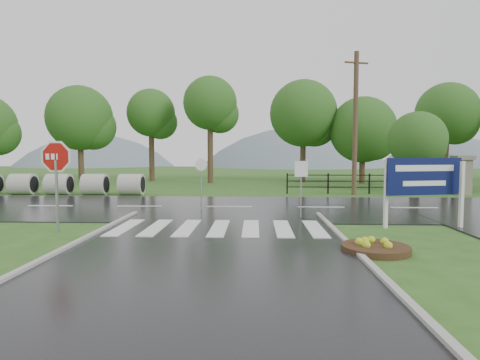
{
  "coord_description": "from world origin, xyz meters",
  "views": [
    {
      "loc": [
        1.13,
        -7.42,
        2.44
      ],
      "look_at": [
        0.62,
        6.0,
        1.5
      ],
      "focal_mm": 30.0,
      "sensor_mm": 36.0,
      "label": 1
    }
  ],
  "objects": [
    {
      "name": "ground",
      "position": [
        0.0,
        0.0,
        0.0
      ],
      "size": [
        120.0,
        120.0,
        0.0
      ],
      "primitive_type": "plane",
      "color": "#2D591D",
      "rests_on": "ground"
    },
    {
      "name": "main_road",
      "position": [
        0.0,
        10.0,
        0.0
      ],
      "size": [
        90.0,
        8.0,
        0.04
      ],
      "primitive_type": "cube",
      "color": "black",
      "rests_on": "ground"
    },
    {
      "name": "crosswalk",
      "position": [
        0.0,
        5.0,
        0.06
      ],
      "size": [
        6.5,
        2.8,
        0.02
      ],
      "color": "silver",
      "rests_on": "ground"
    },
    {
      "name": "pillar_west",
      "position": [
        13.0,
        16.0,
        1.18
      ],
      "size": [
        1.0,
        1.0,
        2.24
      ],
      "color": "gray",
      "rests_on": "ground"
    },
    {
      "name": "fence_west",
      "position": [
        7.75,
        16.0,
        0.72
      ],
      "size": [
        9.58,
        0.08,
        1.2
      ],
      "color": "black",
      "rests_on": "ground"
    },
    {
      "name": "hills",
      "position": [
        3.49,
        65.0,
        -15.54
      ],
      "size": [
        102.0,
        48.0,
        48.0
      ],
      "color": "slate",
      "rests_on": "ground"
    },
    {
      "name": "treeline",
      "position": [
        1.0,
        24.0,
        0.0
      ],
      "size": [
        83.2,
        5.2,
        10.0
      ],
      "color": "#24541A",
      "rests_on": "ground"
    },
    {
      "name": "culvert_pipes",
      "position": [
        -12.2,
        15.0,
        0.6
      ],
      "size": [
        13.9,
        1.2,
        1.2
      ],
      "color": "#9E9B93",
      "rests_on": "ground"
    },
    {
      "name": "stop_sign",
      "position": [
        -4.87,
        4.43,
        2.04
      ],
      "size": [
        1.31,
        0.15,
        2.96
      ],
      "color": "#939399",
      "rests_on": "ground"
    },
    {
      "name": "estate_billboard",
      "position": [
        6.49,
        5.46,
        1.55
      ],
      "size": [
        2.53,
        0.63,
        2.26
      ],
      "color": "silver",
      "rests_on": "ground"
    },
    {
      "name": "flower_bed",
      "position": [
        4.08,
        2.34,
        0.12
      ],
      "size": [
        1.64,
        1.64,
        0.33
      ],
      "color": "#332111",
      "rests_on": "ground"
    },
    {
      "name": "reg_sign_small",
      "position": [
        2.8,
        7.2,
        1.5
      ],
      "size": [
        0.47,
        0.07,
        2.12
      ],
      "color": "#939399",
      "rests_on": "ground"
    },
    {
      "name": "reg_sign_round",
      "position": [
        -1.12,
        9.16,
        1.38
      ],
      "size": [
        0.5,
        0.07,
        2.17
      ],
      "color": "#939399",
      "rests_on": "ground"
    },
    {
      "name": "utility_pole_east",
      "position": [
        6.75,
        15.5,
        4.08
      ],
      "size": [
        1.4,
        0.48,
        8.03
      ],
      "color": "#473523",
      "rests_on": "ground"
    },
    {
      "name": "entrance_tree_left",
      "position": [
        11.01,
        17.5,
        3.16
      ],
      "size": [
        3.45,
        3.45,
        4.91
      ],
      "color": "#3D2B1C",
      "rests_on": "ground"
    }
  ]
}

